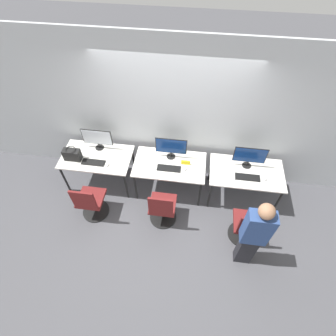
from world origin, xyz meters
name	(u,v)px	position (x,y,z in m)	size (l,w,h in m)	color
ground_plane	(167,203)	(0.00, 0.00, 0.00)	(20.00, 20.00, 0.00)	#4C4C51
wall_back	(174,117)	(0.00, 0.86, 1.40)	(12.00, 0.05, 2.80)	silver
desk_left	(97,159)	(-1.35, 0.37, 0.66)	(1.27, 0.73, 0.73)	silver
monitor_left	(97,138)	(-1.35, 0.59, 0.98)	(0.55, 0.16, 0.43)	black
keyboard_left	(93,162)	(-1.35, 0.21, 0.74)	(0.41, 0.14, 0.02)	black
mouse_left	(107,165)	(-1.09, 0.19, 0.75)	(0.06, 0.09, 0.03)	silver
office_chair_left	(91,203)	(-1.28, -0.40, 0.38)	(0.48, 0.48, 0.91)	black
desk_center	(170,167)	(0.00, 0.37, 0.66)	(1.27, 0.73, 0.73)	silver
monitor_center	(171,147)	(0.00, 0.55, 0.98)	(0.55, 0.16, 0.43)	black
keyboard_center	(169,168)	(0.00, 0.26, 0.74)	(0.41, 0.14, 0.02)	black
mouse_center	(185,169)	(0.27, 0.27, 0.75)	(0.06, 0.09, 0.03)	silver
office_chair_center	(162,209)	(-0.03, -0.36, 0.38)	(0.48, 0.48, 0.91)	black
desk_right	(246,174)	(1.35, 0.37, 0.66)	(1.27, 0.73, 0.73)	silver
monitor_right	(250,156)	(1.35, 0.51, 0.98)	(0.55, 0.16, 0.43)	black
keyboard_right	(247,177)	(1.35, 0.24, 0.74)	(0.41, 0.14, 0.02)	black
mouse_right	(265,179)	(1.64, 0.25, 0.75)	(0.06, 0.09, 0.03)	silver
office_chair_right	(246,227)	(1.38, -0.51, 0.38)	(0.48, 0.48, 0.91)	black
person_right	(254,234)	(1.35, -0.87, 0.87)	(0.36, 0.21, 1.59)	#232328
handbag	(72,154)	(-1.73, 0.26, 0.85)	(0.30, 0.18, 0.25)	black
placard_center	(186,163)	(0.28, 0.40, 0.77)	(0.16, 0.03, 0.08)	yellow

